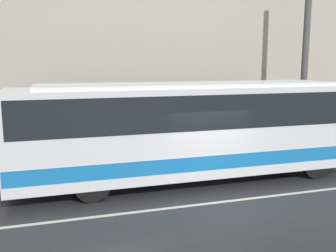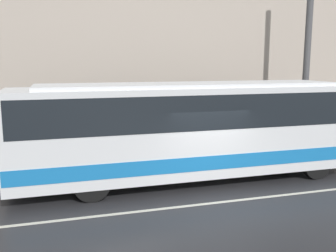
{
  "view_description": "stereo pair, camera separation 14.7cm",
  "coord_description": "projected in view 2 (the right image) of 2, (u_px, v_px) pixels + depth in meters",
  "views": [
    {
      "loc": [
        -4.55,
        -9.31,
        3.95
      ],
      "look_at": [
        -1.0,
        2.22,
        1.9
      ],
      "focal_mm": 40.0,
      "sensor_mm": 36.0,
      "label": 1
    },
    {
      "loc": [
        -4.41,
        -9.35,
        3.95
      ],
      "look_at": [
        -1.0,
        2.22,
        1.9
      ],
      "focal_mm": 40.0,
      "sensor_mm": 36.0,
      "label": 2
    }
  ],
  "objects": [
    {
      "name": "lane_stripe",
      "position": [
        223.0,
        202.0,
        10.73
      ],
      "size": [
        54.0,
        0.14,
        0.01
      ],
      "color": "beige",
      "rests_on": "ground_plane"
    },
    {
      "name": "utility_pole_near",
      "position": [
        307.0,
        56.0,
        16.03
      ],
      "size": [
        0.28,
        0.28,
        8.15
      ],
      "color": "#4C4C4F",
      "rests_on": "sidewalk"
    },
    {
      "name": "ground_plane",
      "position": [
        223.0,
        202.0,
        10.73
      ],
      "size": [
        60.0,
        60.0,
        0.0
      ],
      "primitive_type": "plane",
      "color": "#262628"
    },
    {
      "name": "pedestrian_waiting",
      "position": [
        150.0,
        134.0,
        15.6
      ],
      "size": [
        0.36,
        0.36,
        1.77
      ],
      "color": "#1E5933",
      "rests_on": "sidewalk"
    },
    {
      "name": "building_facade",
      "position": [
        157.0,
        49.0,
        16.87
      ],
      "size": [
        60.0,
        0.35,
        9.43
      ],
      "color": "#B7A899",
      "rests_on": "ground_plane"
    },
    {
      "name": "sidewalk",
      "position": [
        168.0,
        154.0,
        15.99
      ],
      "size": [
        60.0,
        3.14,
        0.17
      ],
      "color": "gray",
      "rests_on": "ground_plane"
    },
    {
      "name": "transit_bus",
      "position": [
        191.0,
        126.0,
        12.47
      ],
      "size": [
        11.62,
        2.51,
        3.3
      ],
      "color": "white",
      "rests_on": "ground_plane"
    }
  ]
}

